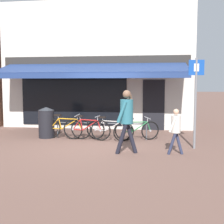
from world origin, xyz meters
TOP-DOWN VIEW (x-y plane):
  - ground_plane at (0.00, 0.00)m, footprint 160.00×160.00m
  - shop_front at (-0.69, 4.66)m, footprint 8.36×4.71m
  - bike_rack_rail at (-0.02, 0.95)m, footprint 3.25×0.04m
  - bicycle_orange at (-1.25, 0.80)m, footprint 1.84×0.52m
  - bicycle_red at (-0.48, 0.69)m, footprint 1.70×0.52m
  - bicycle_silver at (0.30, 0.77)m, footprint 1.69×0.54m
  - bicycle_green at (1.22, 0.78)m, footprint 1.54×0.74m
  - pedestrian_adult at (1.02, -1.06)m, footprint 0.61×0.56m
  - pedestrian_child at (2.35, -0.99)m, footprint 0.45×0.33m
  - litter_bin at (-1.99, 0.90)m, footprint 0.57×0.57m
  - parking_sign at (2.97, -0.20)m, footprint 0.44×0.07m

SIDE VIEW (x-z plane):
  - ground_plane at x=0.00m, z-range 0.00..0.00m
  - bicycle_green at x=1.22m, z-range -0.04..0.75m
  - bicycle_silver at x=0.30m, z-range -0.04..0.77m
  - bicycle_red at x=-0.48m, z-range -0.04..0.80m
  - bicycle_orange at x=-1.25m, z-range -0.05..0.82m
  - bike_rack_rail at x=-0.02m, z-range 0.19..0.76m
  - litter_bin at x=-1.99m, z-range 0.00..1.10m
  - pedestrian_child at x=2.35m, z-range 0.13..1.38m
  - pedestrian_adult at x=1.02m, z-range 0.20..1.95m
  - parking_sign at x=2.97m, z-range 0.29..2.94m
  - shop_front at x=-0.69m, z-range -0.01..5.46m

